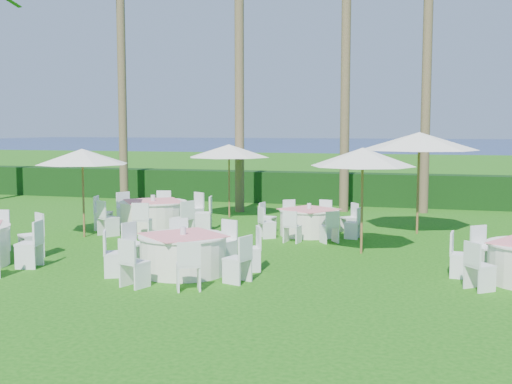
% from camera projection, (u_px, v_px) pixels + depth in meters
% --- Properties ---
extents(ground, '(120.00, 120.00, 0.00)m').
position_uv_depth(ground, '(227.00, 271.00, 13.02)').
color(ground, '#16530E').
rests_on(ground, ground).
extents(hedge, '(34.00, 1.00, 1.20)m').
position_uv_depth(hedge, '(327.00, 188.00, 24.44)').
color(hedge, black).
rests_on(hedge, ground).
extents(ocean, '(260.00, 260.00, 0.00)m').
position_uv_depth(ocean, '(414.00, 145.00, 110.62)').
color(ocean, '#07234B').
rests_on(ocean, ground).
extents(banquet_table_b, '(3.07, 3.07, 0.94)m').
position_uv_depth(banquet_table_b, '(183.00, 253.00, 12.79)').
color(banquet_table_b, white).
rests_on(banquet_table_b, ground).
extents(banquet_table_d, '(3.33, 3.33, 1.00)m').
position_uv_depth(banquet_table_d, '(153.00, 215.00, 18.22)').
color(banquet_table_d, white).
rests_on(banquet_table_d, ground).
extents(banquet_table_e, '(2.85, 2.85, 0.87)m').
position_uv_depth(banquet_table_e, '(309.00, 221.00, 17.35)').
color(banquet_table_e, white).
rests_on(banquet_table_e, ground).
extents(umbrella_a, '(2.44, 2.44, 2.35)m').
position_uv_depth(umbrella_a, '(82.00, 157.00, 16.89)').
color(umbrella_a, brown).
rests_on(umbrella_a, ground).
extents(umbrella_b, '(2.41, 2.41, 2.45)m').
position_uv_depth(umbrella_b, '(363.00, 157.00, 14.63)').
color(umbrella_b, brown).
rests_on(umbrella_b, ground).
extents(umbrella_c, '(2.67, 2.67, 2.37)m').
position_uv_depth(umbrella_c, '(229.00, 151.00, 20.60)').
color(umbrella_c, brown).
rests_on(umbrella_c, ground).
extents(umbrella_d, '(3.15, 3.15, 2.78)m').
position_uv_depth(umbrella_d, '(419.00, 141.00, 17.38)').
color(umbrella_d, brown).
rests_on(umbrella_d, ground).
extents(palm_a, '(4.11, 4.40, 10.33)m').
position_uv_depth(palm_a, '(121.00, 54.00, 24.02)').
color(palm_a, brown).
rests_on(palm_a, ground).
extents(palm_b, '(4.36, 4.26, 9.29)m').
position_uv_depth(palm_b, '(239.00, 63.00, 21.74)').
color(palm_b, brown).
rests_on(palm_b, ground).
extents(palm_c, '(4.41, 4.04, 11.72)m').
position_uv_depth(palm_c, '(346.00, 26.00, 21.68)').
color(palm_c, brown).
rests_on(palm_c, ground).
extents(palm_d, '(4.17, 4.40, 9.78)m').
position_uv_depth(palm_d, '(427.00, 54.00, 21.42)').
color(palm_d, brown).
rests_on(palm_d, ground).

